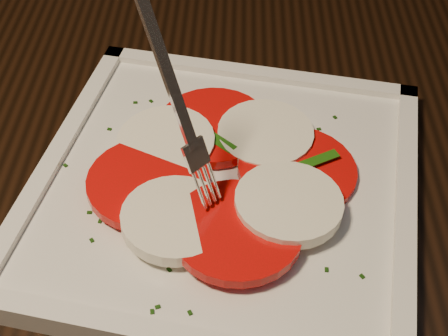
% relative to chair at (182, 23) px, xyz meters
% --- Properties ---
extents(chair, '(0.53, 0.53, 0.93)m').
position_rel_chair_xyz_m(chair, '(0.00, 0.00, 0.00)').
color(chair, black).
rests_on(chair, ground).
extents(plate, '(0.36, 0.36, 0.01)m').
position_rel_chair_xyz_m(plate, '(0.03, -0.59, 0.22)').
color(plate, white).
rests_on(plate, table).
extents(caprese_salad, '(0.23, 0.23, 0.02)m').
position_rel_chair_xyz_m(caprese_salad, '(0.03, -0.59, 0.24)').
color(caprese_salad, red).
rests_on(caprese_salad, plate).
extents(fork, '(0.06, 0.07, 0.15)m').
position_rel_chair_xyz_m(fork, '(-0.01, -0.60, 0.33)').
color(fork, white).
rests_on(fork, caprese_salad).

